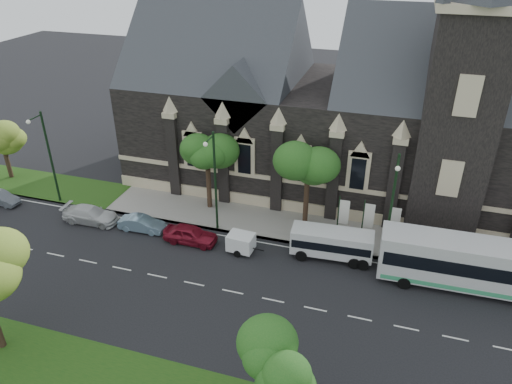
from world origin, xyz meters
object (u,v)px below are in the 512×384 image
at_px(banner_flag_right, 392,222).
at_px(banner_flag_center, 367,218).
at_px(tree_walk_far, 3,136).
at_px(sedan, 142,224).
at_px(tree_walk_right, 311,163).
at_px(tree_walk_left, 210,151).
at_px(tour_coach, 475,265).
at_px(car_far_grey, 1,198).
at_px(tree_park_east, 287,367).
at_px(street_lamp_near, 392,203).
at_px(car_far_white, 91,215).
at_px(street_lamp_far, 48,153).
at_px(box_trailer, 241,242).
at_px(shuttle_bus, 332,242).
at_px(banner_flag_left, 342,214).
at_px(car_far_red, 190,234).
at_px(street_lamp_mid, 214,178).

bearing_deg(banner_flag_right, banner_flag_center, 180.00).
relative_size(tree_walk_far, banner_flag_center, 1.57).
bearing_deg(banner_flag_center, sedan, -168.45).
relative_size(tree_walk_right, tree_walk_left, 1.02).
xyz_separation_m(tour_coach, car_far_grey, (-41.23, -0.12, -1.47)).
bearing_deg(tree_park_east, street_lamp_near, 76.89).
distance_m(tree_walk_left, tour_coach, 22.90).
height_order(tree_walk_left, car_far_white, tree_walk_left).
xyz_separation_m(street_lamp_far, box_trailer, (19.00, -2.28, -4.21)).
distance_m(tour_coach, car_far_grey, 41.26).
height_order(banner_flag_center, sedan, banner_flag_center).
xyz_separation_m(tree_walk_left, shuttle_bus, (11.83, -4.52, -4.32)).
xyz_separation_m(tree_walk_far, banner_flag_left, (34.11, -1.18, -2.24)).
bearing_deg(banner_flag_right, car_far_red, -165.10).
relative_size(banner_flag_right, car_far_red, 0.90).
xyz_separation_m(street_lamp_mid, car_far_red, (-1.40, -2.27, -4.35)).
bearing_deg(tree_walk_left, tree_walk_far, -178.63).
bearing_deg(tour_coach, car_far_red, -179.55).
relative_size(street_lamp_near, box_trailer, 2.99).
xyz_separation_m(car_far_red, car_far_white, (-9.69, 0.30, -0.04)).
distance_m(tree_park_east, banner_flag_right, 18.91).
xyz_separation_m(banner_flag_right, car_far_red, (-15.69, -4.17, -1.62)).
relative_size(street_lamp_near, car_far_grey, 2.44).
height_order(tree_walk_right, shuttle_bus, tree_walk_right).
height_order(tree_walk_right, car_far_white, tree_walk_right).
height_order(tree_walk_far, banner_flag_left, tree_walk_far).
relative_size(banner_flag_center, tour_coach, 0.30).
distance_m(banner_flag_left, shuttle_bus, 2.99).
xyz_separation_m(tree_park_east, tour_coach, (10.03, 14.83, -2.54)).
xyz_separation_m(tour_coach, car_far_red, (-21.61, -0.68, -1.31)).
xyz_separation_m(tree_park_east, street_lamp_far, (-26.18, 16.42, 0.49)).
xyz_separation_m(tree_park_east, tree_walk_far, (-34.00, 19.50, 0.00)).
height_order(banner_flag_left, banner_flag_center, same).
xyz_separation_m(tree_walk_far, street_lamp_far, (7.82, -3.08, 0.49)).
bearing_deg(car_far_grey, tree_walk_far, 34.99).
relative_size(tree_walk_left, tour_coach, 0.58).
bearing_deg(street_lamp_near, tree_walk_far, 175.34).
relative_size(street_lamp_far, banner_flag_left, 2.25).
bearing_deg(car_far_white, car_far_grey, 85.57).
relative_size(street_lamp_mid, car_far_red, 2.01).
bearing_deg(tree_walk_far, car_far_grey, -59.70).
distance_m(street_lamp_near, sedan, 20.69).
bearing_deg(banner_flag_center, street_lamp_near, -48.07).
distance_m(tree_park_east, box_trailer, 16.28).
distance_m(tree_walk_far, car_far_red, 23.37).
bearing_deg(sedan, tree_walk_right, -70.57).
distance_m(street_lamp_mid, box_trailer, 5.65).
xyz_separation_m(street_lamp_near, street_lamp_far, (-30.00, 0.00, 0.00)).
height_order(street_lamp_mid, car_far_red, street_lamp_mid).
relative_size(tree_park_east, car_far_white, 1.26).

